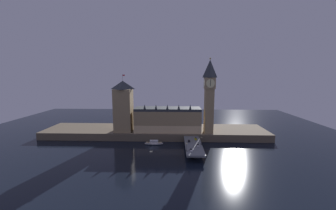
{
  "coord_description": "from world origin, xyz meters",
  "views": [
    {
      "loc": [
        19.71,
        -163.72,
        60.41
      ],
      "look_at": [
        13.43,
        20.0,
        33.83
      ],
      "focal_mm": 22.0,
      "sensor_mm": 36.0,
      "label": 1
    }
  ],
  "objects": [
    {
      "name": "bridge",
      "position": [
        34.67,
        -5.0,
        4.13
      ],
      "size": [
        13.5,
        46.0,
        5.56
      ],
      "color": "slate",
      "rests_on": "ground_plane"
    },
    {
      "name": "victoria_tower",
      "position": [
        -29.74,
        29.65,
        31.29
      ],
      "size": [
        16.62,
        16.62,
        54.38
      ],
      "color": "#9E845B",
      "rests_on": "embankment"
    },
    {
      "name": "parliament_hall",
      "position": [
        12.78,
        30.99,
        18.22
      ],
      "size": [
        62.74,
        21.33,
        27.06
      ],
      "color": "#9E845B",
      "rests_on": "embankment"
    },
    {
      "name": "clock_tower",
      "position": [
        51.19,
        25.54,
        43.58
      ],
      "size": [
        10.04,
        10.15,
        69.09
      ],
      "color": "#9E845B",
      "rests_on": "embankment"
    },
    {
      "name": "street_lamp_mid",
      "position": [
        41.01,
        -5.0,
        9.52
      ],
      "size": [
        1.34,
        0.6,
        6.33
      ],
      "color": "#2D3333",
      "rests_on": "bridge"
    },
    {
      "name": "car_southbound_trail",
      "position": [
        37.64,
        8.31,
        6.3
      ],
      "size": [
        1.89,
        4.64,
        1.6
      ],
      "color": "yellow",
      "rests_on": "bridge"
    },
    {
      "name": "car_southbound_lead",
      "position": [
        37.64,
        -8.78,
        6.29
      ],
      "size": [
        2.11,
        4.15,
        1.56
      ],
      "color": "silver",
      "rests_on": "bridge"
    },
    {
      "name": "street_lamp_near",
      "position": [
        28.33,
        -19.72,
        9.41
      ],
      "size": [
        1.34,
        0.6,
        6.16
      ],
      "color": "#2D3333",
      "rests_on": "bridge"
    },
    {
      "name": "boat_upstream",
      "position": [
        1.44,
        9.76,
        1.47
      ],
      "size": [
        16.29,
        4.72,
        4.03
      ],
      "color": "white",
      "rests_on": "ground_plane"
    },
    {
      "name": "ground_plane",
      "position": [
        0.0,
        0.0,
        0.0
      ],
      "size": [
        400.0,
        400.0,
        0.0
      ],
      "primitive_type": "plane",
      "color": "black"
    },
    {
      "name": "pedestrian_near_rail",
      "position": [
        28.73,
        -20.32,
        6.48
      ],
      "size": [
        0.38,
        0.38,
        1.74
      ],
      "color": "black",
      "rests_on": "bridge"
    },
    {
      "name": "pedestrian_mid_walk",
      "position": [
        40.61,
        -4.53,
        6.45
      ],
      "size": [
        0.38,
        0.38,
        1.69
      ],
      "color": "black",
      "rests_on": "bridge"
    },
    {
      "name": "embankment",
      "position": [
        0.0,
        39.0,
        3.48
      ],
      "size": [
        220.0,
        42.0,
        6.97
      ],
      "color": "brown",
      "rests_on": "ground_plane"
    },
    {
      "name": "car_northbound_lead",
      "position": [
        31.7,
        2.16,
        6.25
      ],
      "size": [
        1.85,
        4.01,
        1.49
      ],
      "color": "black",
      "rests_on": "bridge"
    },
    {
      "name": "car_northbound_trail",
      "position": [
        31.7,
        -18.76,
        6.2
      ],
      "size": [
        2.09,
        4.57,
        1.38
      ],
      "color": "silver",
      "rests_on": "bridge"
    }
  ]
}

